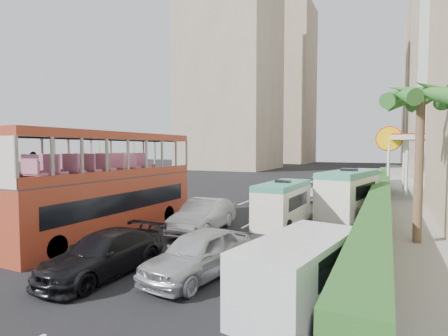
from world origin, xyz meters
The scene contains 19 objects.
ground_plane centered at (0.00, 0.00, 0.00)m, with size 200.00×200.00×0.00m, color black.
double_decker_bus centered at (-6.00, 0.00, 2.53)m, with size 2.50×11.00×5.06m, color #A53A23.
car_silver_lane_a centered at (-1.90, 2.36, 0.00)m, with size 1.75×5.01×1.65m, color #B9BBC0.
car_silver_lane_b centered at (0.98, -3.18, 0.00)m, with size 1.84×4.57×1.56m, color #B9BBC0.
car_black centered at (-2.03, -4.41, 0.00)m, with size 1.98×4.87×1.41m, color black.
van_asset centered at (0.99, 16.42, 0.00)m, with size 2.50×5.41×1.50m, color silver.
minibus_near centered at (1.29, 5.83, 1.18)m, with size 1.78×5.33×2.36m, color silver.
minibus_far centered at (4.34, 10.39, 1.41)m, with size 2.13×6.38×2.83m, color silver.
panel_van_near centered at (4.51, -3.96, 0.93)m, with size 1.86×4.66×1.86m, color silver.
panel_van_far centered at (4.38, 22.99, 1.10)m, with size 2.21×5.52×2.21m, color silver.
sidewalk centered at (9.00, 25.00, 0.09)m, with size 6.00×120.00×0.18m, color #99968C.
kerb_wall centered at (6.20, 14.00, 0.68)m, with size 0.30×44.00×1.00m, color silver.
hedge centered at (6.20, 14.00, 1.53)m, with size 1.10×44.00×0.70m, color #2D6626.
palm_tree centered at (7.80, 4.00, 3.38)m, with size 0.36×0.36×6.40m, color brown.
shell_station centered at (10.00, 23.00, 2.75)m, with size 6.50×8.00×5.50m, color silver.
tower_far_a centered at (17.00, 82.00, 22.00)m, with size 14.00×14.00×44.00m, color tan.
tower_far_b centered at (17.00, 104.00, 20.00)m, with size 14.00×14.00×40.00m, color tan.
tower_left_a centered at (-24.00, 55.00, 26.00)m, with size 18.00×18.00×52.00m, color tan.
tower_left_b centered at (-22.00, 90.00, 23.00)m, with size 16.00×16.00×46.00m, color tan.
Camera 1 is at (6.60, -13.16, 4.26)m, focal length 28.00 mm.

